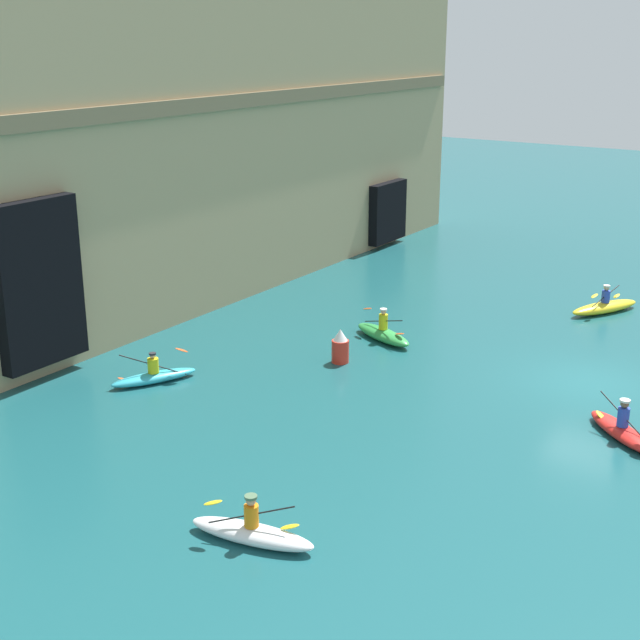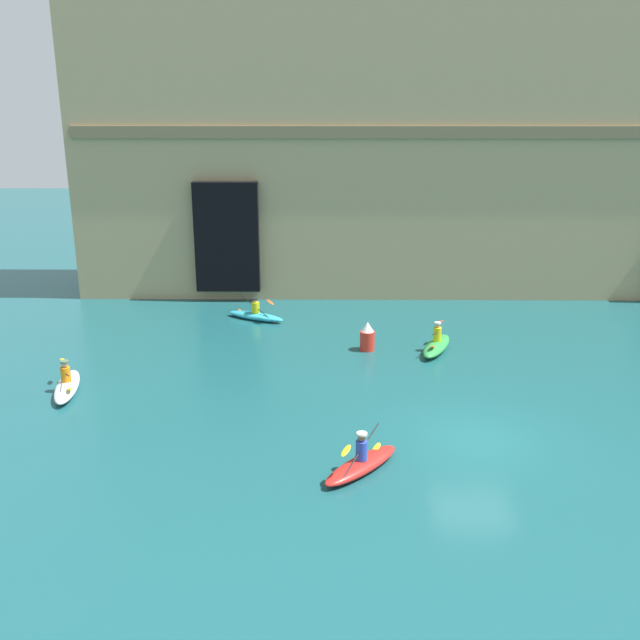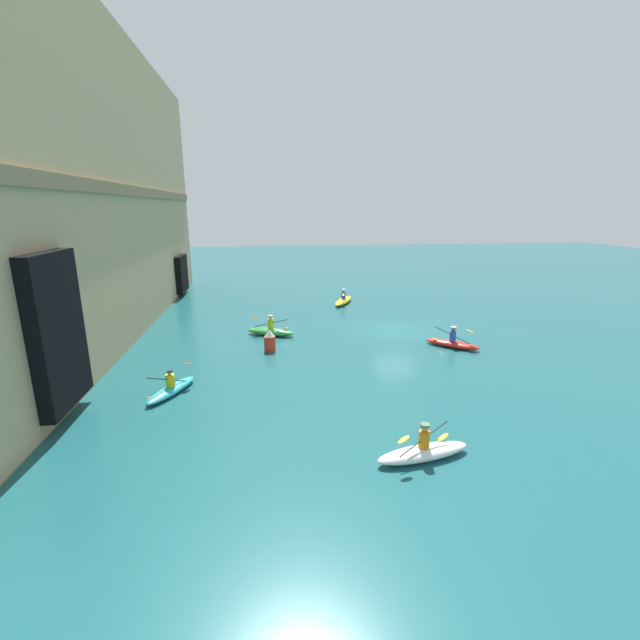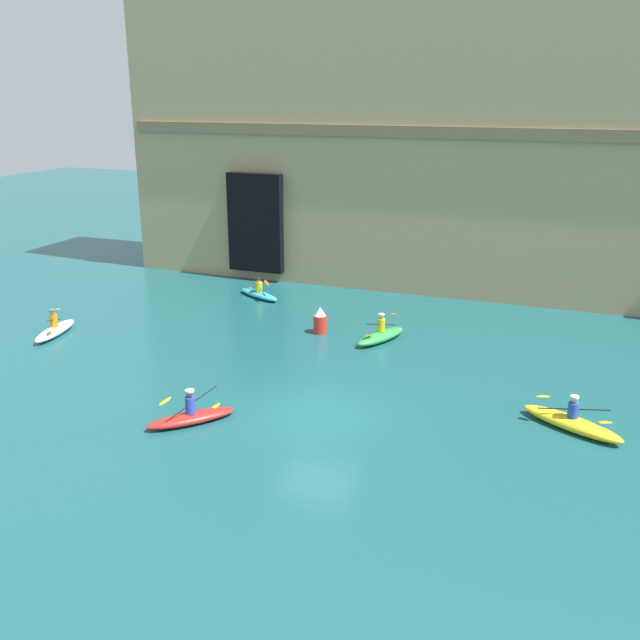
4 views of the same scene
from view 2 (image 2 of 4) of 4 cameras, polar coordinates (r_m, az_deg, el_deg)
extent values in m
plane|color=#195156|center=(22.02, 12.41, -9.22)|extent=(120.00, 120.00, 0.00)
cube|color=tan|center=(37.61, 9.86, 15.08)|extent=(36.51, 5.59, 16.66)
cube|color=#79674A|center=(34.81, 10.59, 14.55)|extent=(35.78, 0.24, 0.56)
cube|color=black|center=(35.14, -7.45, 6.60)|extent=(3.11, 0.70, 5.32)
ellipsoid|color=white|center=(26.10, -19.57, -5.04)|extent=(1.28, 3.07, 0.39)
cylinder|color=orange|center=(25.93, -19.67, -4.11)|extent=(0.33, 0.33, 0.51)
sphere|color=tan|center=(25.81, -19.76, -3.35)|extent=(0.23, 0.23, 0.23)
cylinder|color=#4C6B4C|center=(25.77, -19.78, -3.15)|extent=(0.29, 0.29, 0.06)
cylinder|color=black|center=(25.93, -19.68, -4.06)|extent=(0.90, 1.76, 0.57)
ellipsoid|color=yellow|center=(25.22, -19.39, -5.22)|extent=(0.36, 0.47, 0.17)
ellipsoid|color=yellow|center=(26.64, -19.96, -2.97)|extent=(0.36, 0.47, 0.17)
ellipsoid|color=red|center=(19.76, 3.32, -11.51)|extent=(2.46, 2.64, 0.35)
cylinder|color=#2D47B7|center=(19.55, 3.35, -10.36)|extent=(0.32, 0.32, 0.55)
sphere|color=brown|center=(19.37, 3.37, -9.34)|extent=(0.23, 0.23, 0.23)
cylinder|color=silver|center=(19.32, 3.37, -9.08)|extent=(0.29, 0.29, 0.06)
cylinder|color=black|center=(19.53, 3.35, -10.29)|extent=(1.04, 1.65, 0.80)
ellipsoid|color=yellow|center=(20.35, 4.51, -10.18)|extent=(0.38, 0.46, 0.21)
ellipsoid|color=yellow|center=(18.72, 2.09, -10.41)|extent=(0.38, 0.46, 0.21)
ellipsoid|color=#33B2C6|center=(32.56, -5.16, 0.31)|extent=(2.83, 1.86, 0.34)
cylinder|color=gold|center=(32.45, -5.18, 1.01)|extent=(0.36, 0.36, 0.49)
sphere|color=tan|center=(32.35, -5.20, 1.57)|extent=(0.18, 0.18, 0.18)
cylinder|color=#232328|center=(32.33, -5.20, 1.69)|extent=(0.23, 0.23, 0.06)
cylinder|color=black|center=(32.44, -5.18, 1.05)|extent=(1.65, 1.36, 0.93)
ellipsoid|color=#D84C19|center=(33.20, -6.31, 0.68)|extent=(0.44, 0.41, 0.22)
ellipsoid|color=#D84C19|center=(31.69, -4.01, 1.44)|extent=(0.44, 0.41, 0.22)
ellipsoid|color=green|center=(28.82, 9.31, -2.06)|extent=(1.82, 2.94, 0.43)
cylinder|color=gold|center=(28.66, 9.36, -1.13)|extent=(0.33, 0.33, 0.56)
sphere|color=tan|center=(28.54, 9.40, -0.40)|extent=(0.21, 0.21, 0.21)
cylinder|color=silver|center=(28.52, 9.40, -0.24)|extent=(0.26, 0.26, 0.06)
cylinder|color=black|center=(28.65, 9.36, -1.08)|extent=(0.71, 1.94, 0.59)
ellipsoid|color=#D84C19|center=(27.89, 8.98, -2.11)|extent=(0.32, 0.47, 0.16)
ellipsoid|color=#D84C19|center=(29.42, 9.72, -0.10)|extent=(0.32, 0.47, 0.16)
cylinder|color=red|center=(28.56, 3.80, -1.67)|extent=(0.59, 0.59, 0.79)
cone|color=white|center=(28.38, 3.83, -0.54)|extent=(0.50, 0.50, 0.40)
camera|label=1|loc=(25.41, -63.47, 10.51)|focal=50.00mm
camera|label=3|loc=(33.58, -35.98, 9.99)|focal=24.00mm
camera|label=4|loc=(12.10, 92.91, 0.80)|focal=40.00mm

